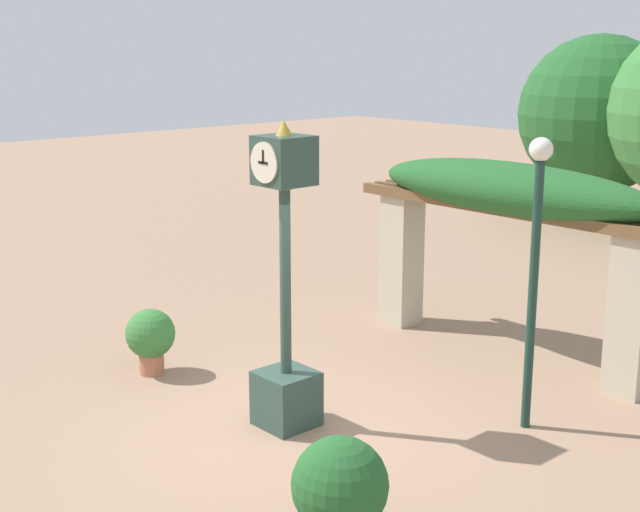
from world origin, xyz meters
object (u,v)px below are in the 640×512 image
(pedestal_clock, at_px, (286,302))
(potted_plant_near_right, at_px, (150,337))
(potted_plant_near_left, at_px, (340,487))
(lamp_post, at_px, (535,248))

(pedestal_clock, bearing_deg, potted_plant_near_right, -173.20)
(pedestal_clock, xyz_separation_m, potted_plant_near_left, (2.19, -1.24, -0.89))
(potted_plant_near_left, distance_m, potted_plant_near_right, 4.66)
(potted_plant_near_left, height_order, potted_plant_near_right, potted_plant_near_left)
(pedestal_clock, relative_size, potted_plant_near_right, 3.95)
(potted_plant_near_right, bearing_deg, lamp_post, 27.97)
(lamp_post, bearing_deg, potted_plant_near_left, -83.23)
(pedestal_clock, bearing_deg, potted_plant_near_left, -29.57)
(potted_plant_near_right, relative_size, lamp_post, 0.27)
(pedestal_clock, relative_size, lamp_post, 1.05)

